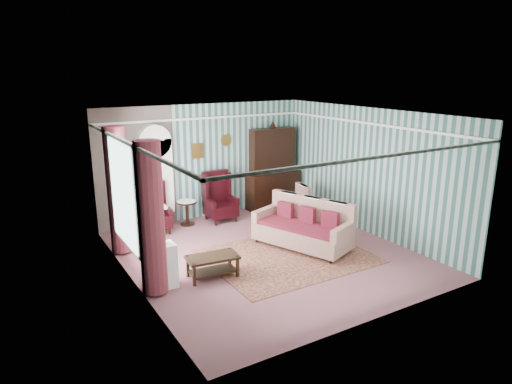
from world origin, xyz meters
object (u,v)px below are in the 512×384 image
bookcase (156,182)px  plant_stand (160,266)px  seated_woman (153,209)px  sofa (302,225)px  dresser_hutch (273,166)px  wingback_left (153,207)px  wingback_right (220,197)px  nest_table (332,212)px  round_side_table (187,213)px  floral_armchair (293,201)px  coffee_table (213,267)px

bookcase → plant_stand: size_ratio=2.80×
seated_woman → sofa: 3.50m
dresser_hutch → wingback_left: 3.55m
wingback_right → dresser_hutch: bearing=8.8°
bookcase → nest_table: bookcase is taller
plant_stand → dresser_hutch: bearing=35.1°
wingback_left → round_side_table: wingback_left is taller
round_side_table → nest_table: (3.17, -1.70, -0.03)m
bookcase → dresser_hutch: dresser_hutch is taller
nest_table → sofa: (-1.61, -0.94, 0.24)m
sofa → floral_armchair: (0.86, 1.54, 0.01)m
plant_stand → coffee_table: 0.99m
wingback_left → sofa: wingback_left is taller
bookcase → dresser_hutch: (3.25, -0.12, 0.06)m
plant_stand → sofa: (3.26, 0.26, 0.11)m
bookcase → wingback_left: (-0.25, -0.39, -0.50)m
wingback_right → floral_armchair: wingback_right is taller
bookcase → round_side_table: size_ratio=3.73×
sofa → dresser_hutch: bearing=-41.9°
dresser_hutch → round_side_table: size_ratio=3.93×
wingback_left → floral_armchair: 3.45m
wingback_right → floral_armchair: 1.84m
sofa → coffee_table: bearing=77.4°
bookcase → wingback_left: 0.68m
round_side_table → floral_armchair: floral_armchair is taller
dresser_hutch → floral_armchair: dresser_hutch is taller
sofa → wingback_left: bearing=23.4°
coffee_table → plant_stand: bearing=174.8°
nest_table → floral_armchair: 0.99m
wingback_left → floral_armchair: bearing=-16.0°
dresser_hutch → round_side_table: 2.75m
seated_woman → floral_armchair: 3.45m
wingback_right → coffee_table: (-1.58, -2.84, -0.42)m
nest_table → sofa: size_ratio=0.26×
nest_table → floral_armchair: (-0.75, 0.60, 0.25)m
sofa → seated_woman: bearing=23.4°
round_side_table → sofa: size_ratio=0.29×
floral_armchair → coffee_table: floral_armchair is taller
seated_woman → dresser_hutch: bearing=4.4°
dresser_hutch → plant_stand: 5.31m
coffee_table → nest_table: bearing=18.3°
wingback_right → seated_woman: size_ratio=1.06×
plant_stand → floral_armchair: bearing=23.6°
bookcase → dresser_hutch: 3.25m
wingback_left → dresser_hutch: bearing=4.4°
wingback_left → sofa: (2.46, -2.49, -0.12)m
seated_woman → coffee_table: (0.17, -2.84, -0.38)m
seated_woman → nest_table: size_ratio=2.19×
seated_woman → plant_stand: (-0.80, -2.75, -0.19)m
wingback_left → coffee_table: (0.17, -2.84, -0.42)m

